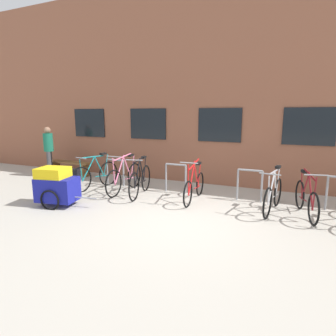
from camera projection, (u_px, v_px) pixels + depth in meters
The scene contains 13 objects.
ground_plane at pixel (180, 220), 5.91m from camera, with size 42.00×42.00×0.00m, color #B2ADA0.
storefront_building at pixel (242, 91), 11.44m from camera, with size 28.00×7.20×6.12m.
bike_rack at pixel (211, 178), 7.48m from camera, with size 6.64×0.05×0.82m.
bicycle_teal at pixel (95, 175), 8.32m from camera, with size 0.51×1.77×1.04m.
bicycle_red at pixel (194, 186), 7.16m from camera, with size 0.44×1.71×1.08m.
bicycle_pink at pixel (125, 178), 7.96m from camera, with size 0.44×1.85×1.11m.
bicycle_black at pixel (140, 180), 7.64m from camera, with size 0.48×1.73×1.07m.
bicycle_silver at pixel (273, 195), 6.36m from camera, with size 0.44×1.68×1.02m.
bicycle_maroon at pixel (306, 199), 6.11m from camera, with size 0.53×1.67×1.03m.
bike_trailer at pixel (57, 186), 6.75m from camera, with size 1.48×0.78×0.94m.
wooden_bench at pixel (70, 165), 10.17m from camera, with size 1.72×0.40×0.49m.
person_by_bench at pixel (49, 148), 9.85m from camera, with size 0.32×0.32×1.73m.
backpack at pixel (75, 176), 9.06m from camera, with size 0.28×0.20×0.44m, color black.
Camera 1 is at (2.01, -5.24, 2.18)m, focal length 30.28 mm.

